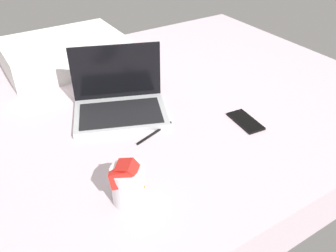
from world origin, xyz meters
TOP-DOWN VIEW (x-y plane):
  - bed_mattress at (0.00, 0.00)cm, footprint 180.00×140.00cm
  - laptop at (-18.25, -1.55)cm, footprint 39.23×33.73cm
  - snack_cup at (-35.69, -42.79)cm, footprint 9.95×10.44cm
  - cell_phone at (16.38, -31.82)cm, footprint 8.29×14.66cm
  - pillow at (-21.79, 48.00)cm, footprint 52.00×36.00cm
  - charger_cable at (-14.48, -20.42)cm, footprint 16.45×5.47cm

SIDE VIEW (x-z plane):
  - bed_mattress at x=0.00cm, z-range 0.00..18.00cm
  - charger_cable at x=-14.48cm, z-range 18.00..18.60cm
  - cell_phone at x=16.38cm, z-range 18.00..18.80cm
  - laptop at x=-18.25cm, z-range 10.91..33.91cm
  - snack_cup at x=-35.69cm, z-range 16.76..31.40cm
  - pillow at x=-21.79cm, z-range 18.00..31.00cm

